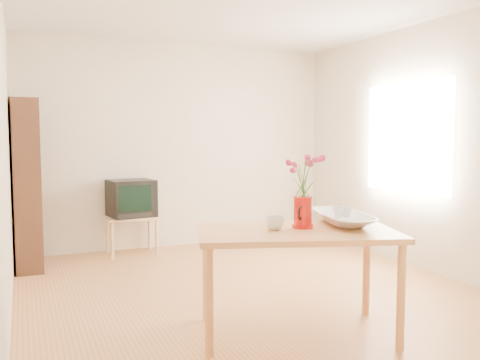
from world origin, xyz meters
name	(u,v)px	position (x,y,z in m)	size (l,w,h in m)	color
room	(256,149)	(0.03, 0.00, 1.30)	(4.50, 4.50, 4.50)	#AC703D
table	(297,241)	(-0.12, -0.99, 0.67)	(1.56, 1.18, 0.75)	#C37B42
tv_stand	(132,222)	(-0.70, 1.97, 0.39)	(0.60, 0.45, 0.46)	#D9AE7A
bookshelf	(27,190)	(-1.85, 1.75, 0.84)	(0.28, 0.70, 1.80)	#321A10
pitcher	(303,213)	(-0.04, -0.94, 0.85)	(0.17, 0.19, 0.23)	#B9120A
flowers	(303,172)	(-0.04, -0.94, 1.15)	(0.26, 0.26, 0.37)	#E7366D
mug	(275,223)	(-0.26, -0.93, 0.80)	(0.13, 0.13, 0.10)	white
bowl	(343,192)	(0.32, -0.91, 0.99)	(0.52, 0.52, 0.49)	white
teacup_a	(338,198)	(0.28, -0.91, 0.95)	(0.08, 0.08, 0.07)	white
teacup_b	(346,197)	(0.36, -0.89, 0.95)	(0.08, 0.08, 0.07)	white
television	(131,198)	(-0.70, 1.98, 0.68)	(0.56, 0.53, 0.44)	black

